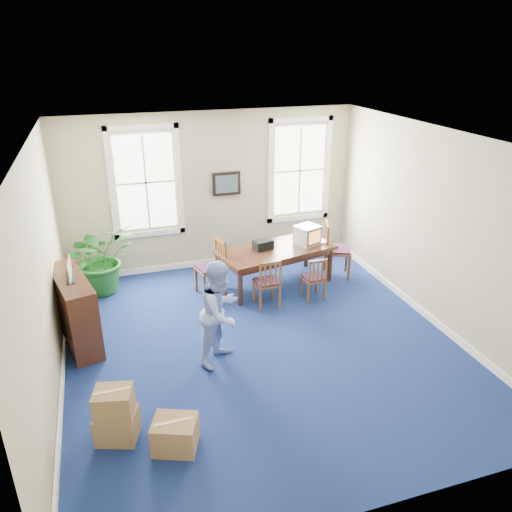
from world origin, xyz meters
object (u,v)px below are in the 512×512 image
object	(u,v)px
crt_tv	(307,235)
cardboard_boxes	(130,405)
chair_near_left	(266,282)
credenza	(75,309)
conference_table	(276,266)
man	(221,312)
potted_plant	(101,258)

from	to	relation	value
crt_tv	cardboard_boxes	size ratio (longest dim) A/B	0.35
crt_tv	chair_near_left	xyz separation A→B (m)	(-1.11, -0.81, -0.47)
crt_tv	credenza	world-z (taller)	credenza
cardboard_boxes	credenza	bearing A→B (deg)	105.78
conference_table	chair_near_left	world-z (taller)	chair_near_left
conference_table	crt_tv	size ratio (longest dim) A/B	5.00
man	cardboard_boxes	distance (m)	1.85
potted_plant	man	bearing A→B (deg)	-60.76
potted_plant	chair_near_left	bearing A→B (deg)	-28.36
conference_table	cardboard_boxes	world-z (taller)	conference_table
man	cardboard_boxes	size ratio (longest dim) A/B	1.25
credenza	cardboard_boxes	world-z (taller)	credenza
conference_table	potted_plant	world-z (taller)	potted_plant
chair_near_left	credenza	world-z (taller)	credenza
chair_near_left	man	world-z (taller)	man
chair_near_left	potted_plant	distance (m)	3.16
conference_table	man	distance (m)	2.71
man	potted_plant	bearing A→B (deg)	75.41
crt_tv	man	size ratio (longest dim) A/B	0.28
man	cardboard_boxes	bearing A→B (deg)	174.38
credenza	crt_tv	bearing A→B (deg)	-0.38
man	credenza	world-z (taller)	man
conference_table	credenza	xyz separation A→B (m)	(-3.68, -0.98, 0.20)
potted_plant	cardboard_boxes	size ratio (longest dim) A/B	1.06
chair_near_left	credenza	distance (m)	3.23
chair_near_left	crt_tv	bearing A→B (deg)	-145.13
potted_plant	crt_tv	bearing A→B (deg)	-10.10
crt_tv	potted_plant	bearing A→B (deg)	148.09
conference_table	potted_plant	bearing A→B (deg)	154.79
conference_table	chair_near_left	size ratio (longest dim) A/B	2.37
cardboard_boxes	man	bearing A→B (deg)	38.21
conference_table	crt_tv	xyz separation A→B (m)	(0.66, 0.05, 0.56)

